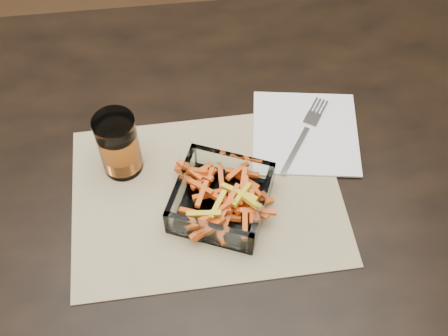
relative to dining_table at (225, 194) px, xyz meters
The scene contains 6 objects.
dining_table is the anchor object (origin of this frame).
placemat 0.11m from the dining_table, 125.49° to the right, with size 0.45×0.33×0.00m, color tan.
glass_bowl 0.14m from the dining_table, 101.80° to the right, with size 0.19×0.19×0.06m.
tumbler 0.23m from the dining_table, behind, with size 0.07×0.07×0.12m.
napkin 0.19m from the dining_table, 20.32° to the left, with size 0.19×0.19×0.00m, color white.
fork 0.19m from the dining_table, 19.75° to the left, with size 0.12×0.17×0.00m.
Camera 1 is at (-0.07, -0.55, 1.56)m, focal length 45.00 mm.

